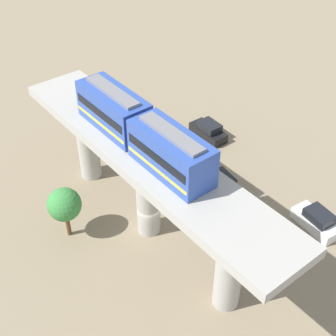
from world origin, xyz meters
TOP-DOWN VIEW (x-y plane):
  - ground_plane at (0.00, 0.00)m, footprint 120.00×120.00m
  - viaduct at (0.00, 0.00)m, footprint 5.20×28.00m
  - train at (0.00, -0.62)m, footprint 2.64×13.55m
  - parked_car_silver at (-7.99, 0.15)m, footprint 2.35×4.40m
  - parked_car_white at (-10.98, 8.52)m, footprint 2.30×4.39m
  - parked_car_black at (-12.79, -6.76)m, footprint 1.92×4.25m
  - tree_near_viaduct at (5.48, -3.63)m, footprint 2.72×2.72m

SIDE VIEW (x-z plane):
  - ground_plane at x=0.00m, z-range 0.00..0.00m
  - parked_car_silver at x=-7.99m, z-range -0.14..1.62m
  - parked_car_white at x=-10.98m, z-range -0.14..1.62m
  - parked_car_black at x=-12.79m, z-range -0.14..1.62m
  - tree_near_viaduct at x=5.48m, z-range 0.96..5.66m
  - viaduct at x=0.00m, z-range 2.02..10.16m
  - train at x=0.00m, z-range 8.05..11.29m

